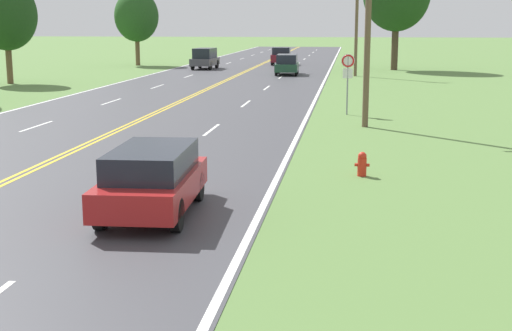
{
  "coord_description": "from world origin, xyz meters",
  "views": [
    {
      "loc": [
        8.84,
        -1.19,
        4.08
      ],
      "look_at": [
        7.04,
        12.28,
        1.34
      ],
      "focal_mm": 50.0,
      "sensor_mm": 36.0,
      "label": 1
    }
  ],
  "objects": [
    {
      "name": "utility_pole_midground",
      "position": [
        9.42,
        27.17,
        4.35
      ],
      "size": [
        1.8,
        0.24,
        8.39
      ],
      "color": "brown",
      "rests_on": "ground"
    },
    {
      "name": "car_dark_grey_suv_mid_far",
      "position": [
        -4.07,
        61.22,
        0.96
      ],
      "size": [
        1.95,
        4.13,
        1.83
      ],
      "rotation": [
        0.0,
        0.0,
        1.53
      ],
      "color": "black",
      "rests_on": "ground"
    },
    {
      "name": "car_dark_green_hatchback_mid_near",
      "position": [
        3.78,
        55.12,
        0.85
      ],
      "size": [
        1.89,
        4.13,
        1.6
      ],
      "rotation": [
        0.0,
        0.0,
        -1.53
      ],
      "color": "black",
      "rests_on": "ground"
    },
    {
      "name": "tree_far_back",
      "position": [
        -11.54,
        65.65,
        4.63
      ],
      "size": [
        4.18,
        4.18,
        7.05
      ],
      "color": "brown",
      "rests_on": "ground"
    },
    {
      "name": "car_maroon_hatchback_receding",
      "position": [
        2.03,
        68.35,
        0.89
      ],
      "size": [
        2.03,
        3.58,
        1.7
      ],
      "rotation": [
        0.0,
        0.0,
        -1.53
      ],
      "color": "black",
      "rests_on": "ground"
    },
    {
      "name": "traffic_sign",
      "position": [
        8.67,
        30.89,
        2.04
      ],
      "size": [
        0.6,
        0.1,
        2.7
      ],
      "color": "gray",
      "rests_on": "ground"
    },
    {
      "name": "fire_hydrant",
      "position": [
        9.19,
        17.84,
        0.34
      ],
      "size": [
        0.4,
        0.24,
        0.66
      ],
      "color": "red",
      "rests_on": "ground"
    },
    {
      "name": "tree_mid_treeline",
      "position": [
        -14.02,
        44.46,
        4.53
      ],
      "size": [
        4.06,
        4.06,
        6.88
      ],
      "color": "brown",
      "rests_on": "ground"
    },
    {
      "name": "utility_pole_far",
      "position": [
        9.11,
        54.42,
        4.67
      ],
      "size": [
        1.8,
        0.24,
        9.03
      ],
      "color": "brown",
      "rests_on": "ground"
    },
    {
      "name": "car_red_hatchback_approaching",
      "position": [
        4.66,
        13.3,
        0.79
      ],
      "size": [
        1.92,
        4.13,
        1.46
      ],
      "rotation": [
        0.0,
        0.0,
        -1.53
      ],
      "color": "black",
      "rests_on": "ground"
    }
  ]
}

